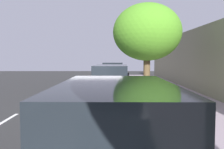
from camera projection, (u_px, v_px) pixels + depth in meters
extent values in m
plane|color=#2B2B2B|center=(96.00, 107.00, 11.79)|extent=(65.16, 65.16, 0.00)
cube|color=#A28F9C|center=(182.00, 106.00, 11.79)|extent=(4.34, 40.72, 0.15)
cube|color=gray|center=(135.00, 106.00, 11.79)|extent=(0.16, 40.72, 0.15)
cube|color=white|center=(6.00, 120.00, 9.33)|extent=(0.14, 2.20, 0.01)
cube|color=white|center=(39.00, 101.00, 13.52)|extent=(0.14, 2.20, 0.01)
cube|color=white|center=(56.00, 91.00, 17.71)|extent=(0.14, 2.20, 0.01)
cube|color=white|center=(67.00, 84.00, 21.91)|extent=(0.14, 2.20, 0.01)
cube|color=white|center=(74.00, 80.00, 26.10)|extent=(0.14, 2.20, 0.01)
cube|color=white|center=(79.00, 77.00, 30.29)|extent=(0.14, 2.20, 0.01)
cube|color=white|center=(104.00, 107.00, 11.79)|extent=(0.12, 40.72, 0.01)
cube|color=black|center=(116.00, 109.00, 3.67)|extent=(1.71, 3.12, 0.76)
cube|color=white|center=(111.00, 88.00, 12.91)|extent=(2.10, 4.78, 0.90)
cube|color=black|center=(111.00, 72.00, 12.86)|extent=(1.80, 3.17, 0.76)
cylinder|color=black|center=(127.00, 92.00, 14.35)|extent=(0.25, 0.77, 0.76)
cylinder|color=black|center=(97.00, 92.00, 14.43)|extent=(0.25, 0.77, 0.76)
cylinder|color=black|center=(128.00, 101.00, 11.45)|extent=(0.25, 0.77, 0.76)
cylinder|color=black|center=(91.00, 100.00, 11.53)|extent=(0.25, 0.77, 0.76)
cube|color=black|center=(112.00, 77.00, 20.92)|extent=(2.30, 5.42, 0.80)
cube|color=black|center=(113.00, 67.00, 21.79)|extent=(1.82, 1.61, 0.80)
cube|color=black|center=(111.00, 72.00, 19.71)|extent=(2.03, 2.77, 0.12)
cylinder|color=black|center=(123.00, 79.00, 22.52)|extent=(0.27, 0.81, 0.80)
cylinder|color=black|center=(104.00, 79.00, 22.64)|extent=(0.27, 0.81, 0.80)
cylinder|color=black|center=(122.00, 83.00, 19.25)|extent=(0.27, 0.81, 0.80)
cylinder|color=black|center=(100.00, 83.00, 19.37)|extent=(0.27, 0.81, 0.80)
cube|color=#1E512D|center=(112.00, 74.00, 27.70)|extent=(1.89, 4.45, 0.64)
cube|color=black|center=(112.00, 68.00, 27.66)|extent=(1.61, 2.14, 0.60)
cylinder|color=black|center=(119.00, 75.00, 29.05)|extent=(0.24, 0.67, 0.66)
cylinder|color=black|center=(106.00, 75.00, 29.10)|extent=(0.24, 0.67, 0.66)
cylinder|color=black|center=(119.00, 77.00, 26.33)|extent=(0.24, 0.67, 0.66)
cylinder|color=black|center=(104.00, 77.00, 26.38)|extent=(0.24, 0.67, 0.66)
torus|color=black|center=(116.00, 87.00, 17.22)|extent=(0.51, 0.57, 0.72)
torus|color=black|center=(126.00, 88.00, 16.44)|extent=(0.51, 0.57, 0.72)
cylinder|color=#A51414|center=(120.00, 86.00, 16.92)|extent=(0.46, 0.51, 0.53)
cylinder|color=#A51414|center=(123.00, 86.00, 16.65)|extent=(0.12, 0.13, 0.49)
cylinder|color=#A51414|center=(120.00, 82.00, 16.87)|extent=(0.51, 0.57, 0.05)
cylinder|color=#A51414|center=(125.00, 89.00, 16.58)|extent=(0.26, 0.29, 0.19)
cylinder|color=#A51414|center=(125.00, 85.00, 16.52)|extent=(0.20, 0.22, 0.34)
cylinder|color=#A51414|center=(116.00, 84.00, 17.18)|extent=(0.10, 0.11, 0.35)
cube|color=black|center=(124.00, 82.00, 16.59)|extent=(0.23, 0.25, 0.05)
cylinder|color=black|center=(117.00, 81.00, 17.14)|extent=(0.36, 0.33, 0.03)
cylinder|color=#C6B284|center=(125.00, 87.00, 16.45)|extent=(0.15, 0.15, 0.86)
cylinder|color=#C6B284|center=(123.00, 87.00, 16.31)|extent=(0.15, 0.15, 0.86)
cube|color=white|center=(124.00, 76.00, 16.33)|extent=(0.44, 0.42, 0.60)
cylinder|color=white|center=(127.00, 76.00, 16.51)|extent=(0.10, 0.10, 0.57)
cylinder|color=white|center=(121.00, 77.00, 16.16)|extent=(0.10, 0.10, 0.57)
sphere|color=#988955|center=(124.00, 70.00, 16.30)|extent=(0.24, 0.24, 0.24)
sphere|color=navy|center=(124.00, 69.00, 16.30)|extent=(0.27, 0.27, 0.27)
cube|color=black|center=(126.00, 76.00, 16.18)|extent=(0.34, 0.33, 0.44)
cylinder|color=brown|center=(147.00, 75.00, 13.60)|extent=(0.37, 0.37, 2.59)
ellipsoid|color=#4C8D23|center=(147.00, 32.00, 13.44)|extent=(3.73, 3.73, 3.12)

